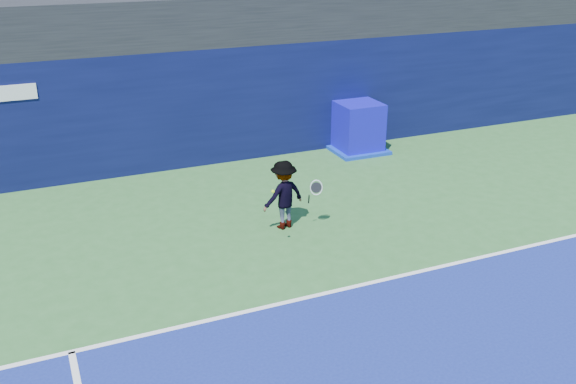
{
  "coord_description": "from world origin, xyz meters",
  "views": [
    {
      "loc": [
        -5.16,
        -5.4,
        5.72
      ],
      "look_at": [
        -0.61,
        5.2,
        1.0
      ],
      "focal_mm": 40.0,
      "sensor_mm": 36.0,
      "label": 1
    }
  ],
  "objects": [
    {
      "name": "equipment_cart",
      "position": [
        3.34,
        9.5,
        0.63
      ],
      "size": [
        1.44,
        1.44,
        1.37
      ],
      "color": "#110CB2",
      "rests_on": "ground"
    },
    {
      "name": "tennis_ball",
      "position": [
        -1.13,
        4.67,
        1.3
      ],
      "size": [
        0.06,
        0.06,
        0.06
      ],
      "color": "#B7E018",
      "rests_on": "ground"
    },
    {
      "name": "back_wall_assembly",
      "position": [
        -0.0,
        10.5,
        1.5
      ],
      "size": [
        36.0,
        1.03,
        3.0
      ],
      "color": "#0A0E37",
      "rests_on": "ground"
    },
    {
      "name": "stadium_band",
      "position": [
        0.0,
        11.5,
        3.6
      ],
      "size": [
        36.0,
        3.0,
        1.2
      ],
      "primitive_type": "cube",
      "color": "black",
      "rests_on": "back_wall_assembly"
    },
    {
      "name": "baseline",
      "position": [
        0.0,
        3.0,
        0.01
      ],
      "size": [
        24.0,
        0.1,
        0.01
      ],
      "primitive_type": "cube",
      "color": "white",
      "rests_on": "ground"
    },
    {
      "name": "tennis_player",
      "position": [
        -0.48,
        5.72,
        0.72
      ],
      "size": [
        1.24,
        0.74,
        1.45
      ],
      "color": "silver",
      "rests_on": "ground"
    }
  ]
}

